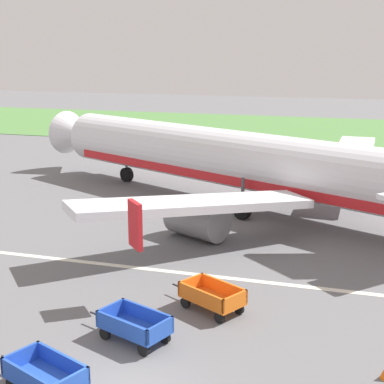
{
  "coord_description": "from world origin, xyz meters",
  "views": [
    {
      "loc": [
        6.5,
        -14.12,
        10.23
      ],
      "look_at": [
        -1.99,
        14.43,
        2.8
      ],
      "focal_mm": 54.46,
      "sensor_mm": 36.0,
      "label": 1
    }
  ],
  "objects_px": {
    "baggage_cart_far_end": "(212,297)",
    "airplane": "(246,162)",
    "baggage_cart_third_in_row": "(45,376)",
    "baggage_cart_fourth_in_row": "(134,325)"
  },
  "relations": [
    {
      "from": "baggage_cart_fourth_in_row",
      "to": "airplane",
      "type": "bearing_deg",
      "value": 89.37
    },
    {
      "from": "baggage_cart_far_end",
      "to": "airplane",
      "type": "bearing_deg",
      "value": 96.71
    },
    {
      "from": "baggage_cart_third_in_row",
      "to": "baggage_cart_far_end",
      "type": "xyz_separation_m",
      "value": [
        3.37,
        7.01,
        0.0
      ]
    },
    {
      "from": "airplane",
      "to": "baggage_cart_far_end",
      "type": "bearing_deg",
      "value": -83.29
    },
    {
      "from": "baggage_cart_far_end",
      "to": "baggage_cart_third_in_row",
      "type": "bearing_deg",
      "value": -115.68
    },
    {
      "from": "baggage_cart_fourth_in_row",
      "to": "baggage_cart_far_end",
      "type": "height_order",
      "value": "same"
    },
    {
      "from": "baggage_cart_far_end",
      "to": "baggage_cart_fourth_in_row",
      "type": "bearing_deg",
      "value": -122.46
    },
    {
      "from": "baggage_cart_third_in_row",
      "to": "baggage_cart_fourth_in_row",
      "type": "height_order",
      "value": "same"
    },
    {
      "from": "airplane",
      "to": "baggage_cart_third_in_row",
      "type": "relative_size",
      "value": 9.95
    },
    {
      "from": "baggage_cart_third_in_row",
      "to": "baggage_cart_far_end",
      "type": "distance_m",
      "value": 7.77
    }
  ]
}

